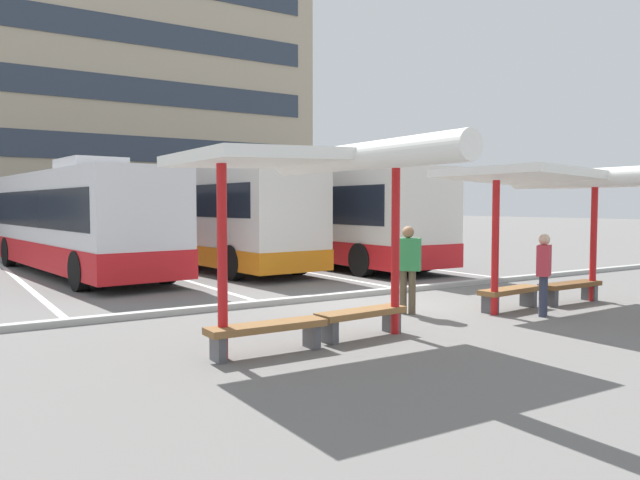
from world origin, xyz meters
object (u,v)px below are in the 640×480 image
at_px(bench_1, 362,317).
at_px(waiting_passenger_0, 544,270).
at_px(coach_bus_1, 206,217).
at_px(bench_0, 267,331).
at_px(waiting_passenger_1, 408,263).
at_px(bench_2, 510,294).
at_px(waiting_shelter_1, 560,181).
at_px(coach_bus_0, 77,222).
at_px(waiting_shelter_0, 326,163).
at_px(coach_bus_2, 323,217).
at_px(bench_3, 570,288).

bearing_deg(bench_1, waiting_passenger_0, -5.22).
height_order(coach_bus_1, bench_0, coach_bus_1).
relative_size(bench_0, bench_1, 1.08).
height_order(bench_1, waiting_passenger_1, waiting_passenger_1).
bearing_deg(bench_2, waiting_shelter_1, -27.37).
bearing_deg(coach_bus_0, waiting_passenger_1, -69.57).
distance_m(coach_bus_0, waiting_shelter_0, 12.39).
xyz_separation_m(coach_bus_2, bench_0, (-7.98, -10.83, -1.34)).
height_order(coach_bus_0, waiting_shelter_1, coach_bus_0).
distance_m(coach_bus_0, coach_bus_2, 8.27).
bearing_deg(bench_2, coach_bus_0, 117.61).
distance_m(coach_bus_2, bench_2, 10.53).
height_order(waiting_shelter_1, bench_2, waiting_shelter_1).
relative_size(bench_1, bench_2, 1.01).
relative_size(coach_bus_2, waiting_shelter_0, 2.61).
bearing_deg(bench_2, bench_1, -173.93).
relative_size(bench_1, bench_3, 0.97).
relative_size(bench_1, waiting_passenger_0, 1.05).
relative_size(bench_0, waiting_shelter_1, 0.38).
relative_size(coach_bus_0, bench_2, 6.84).
relative_size(bench_1, waiting_passenger_1, 0.96).
xyz_separation_m(bench_2, bench_3, (1.80, -0.12, 0.00)).
bearing_deg(bench_0, waiting_shelter_0, -9.82).
bearing_deg(coach_bus_2, bench_3, -91.82).
bearing_deg(bench_3, waiting_shelter_1, -159.08).
bearing_deg(coach_bus_1, bench_2, -80.91).
distance_m(bench_1, bench_3, 5.86).
xyz_separation_m(coach_bus_1, bench_1, (-2.21, -11.93, -1.38)).
bearing_deg(coach_bus_1, bench_0, -108.34).
bearing_deg(bench_1, coach_bus_2, 59.89).
relative_size(waiting_shelter_1, bench_3, 2.77).
distance_m(coach_bus_0, bench_2, 13.07).
bearing_deg(bench_1, bench_3, 3.02).
xyz_separation_m(bench_2, waiting_passenger_0, (-0.01, -0.80, 0.56)).
bearing_deg(bench_1, coach_bus_1, 79.51).
height_order(coach_bus_1, waiting_passenger_0, coach_bus_1).
bearing_deg(bench_0, waiting_passenger_0, -1.98).
bearing_deg(bench_3, coach_bus_0, 123.90).
bearing_deg(waiting_shelter_0, bench_2, 8.66).
height_order(coach_bus_2, bench_0, coach_bus_2).
bearing_deg(bench_3, bench_0, -176.44).
relative_size(coach_bus_0, coach_bus_2, 1.00).
height_order(coach_bus_1, bench_3, coach_bus_1).
distance_m(coach_bus_1, bench_1, 12.22).
bearing_deg(waiting_passenger_0, waiting_passenger_1, 141.85).
height_order(waiting_passenger_0, waiting_passenger_1, waiting_passenger_1).
bearing_deg(coach_bus_1, bench_3, -72.61).
relative_size(waiting_shelter_0, bench_2, 2.62).
distance_m(coach_bus_2, waiting_shelter_0, 13.11).
height_order(bench_0, waiting_shelter_1, waiting_shelter_1).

